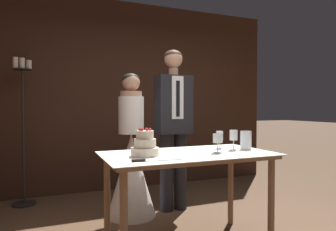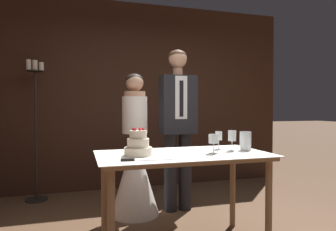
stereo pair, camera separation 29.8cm
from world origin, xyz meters
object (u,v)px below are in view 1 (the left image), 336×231
at_px(tiered_cake, 145,146).
at_px(candle_stand, 23,130).
at_px(groom, 173,121).
at_px(cake_table, 188,164).
at_px(hurricane_candle, 246,141).
at_px(cake_knife, 147,160).
at_px(wine_glass_far, 234,136).
at_px(wine_glass_middle, 220,136).
at_px(wine_glass_near, 218,139).
at_px(bride, 131,164).

height_order(tiered_cake, candle_stand, candle_stand).
xyz_separation_m(groom, candle_stand, (-1.64, 0.87, -0.13)).
xyz_separation_m(cake_table, hurricane_candle, (0.60, -0.00, 0.18)).
height_order(cake_table, cake_knife, cake_knife).
bearing_deg(wine_glass_far, groom, 103.64).
distance_m(wine_glass_middle, wine_glass_far, 0.15).
bearing_deg(wine_glass_near, wine_glass_middle, 54.68).
relative_size(cake_table, cake_knife, 3.80).
bearing_deg(cake_knife, tiered_cake, 82.38).
bearing_deg(cake_knife, wine_glass_far, 21.77).
bearing_deg(wine_glass_near, wine_glass_far, 22.53).
bearing_deg(tiered_cake, bride, 81.49).
bearing_deg(wine_glass_near, hurricane_candle, 12.86).
xyz_separation_m(wine_glass_far, groom, (-0.22, 0.90, 0.11)).
bearing_deg(wine_glass_near, tiered_cake, 173.20).
xyz_separation_m(wine_glass_near, candle_stand, (-1.63, 1.86, -0.00)).
relative_size(wine_glass_middle, bride, 0.11).
distance_m(wine_glass_near, hurricane_candle, 0.37).
xyz_separation_m(tiered_cake, wine_glass_middle, (0.79, 0.15, 0.04)).
bearing_deg(candle_stand, tiered_cake, -60.77).
distance_m(wine_glass_far, bride, 1.21).
relative_size(tiered_cake, hurricane_candle, 1.32).
height_order(wine_glass_far, groom, groom).
relative_size(wine_glass_near, wine_glass_far, 0.89).
xyz_separation_m(wine_glass_near, groom, (0.01, 0.99, 0.12)).
bearing_deg(wine_glass_middle, hurricane_candle, -35.80).
bearing_deg(wine_glass_far, candle_stand, 136.50).
xyz_separation_m(cake_knife, groom, (0.70, 1.16, 0.23)).
bearing_deg(candle_stand, wine_glass_middle, -42.42).
height_order(tiered_cake, hurricane_candle, tiered_cake).
relative_size(cake_table, bride, 0.92).
height_order(wine_glass_far, bride, bride).
bearing_deg(hurricane_candle, wine_glass_far, 174.07).
relative_size(cake_knife, wine_glass_near, 2.33).
bearing_deg(wine_glass_middle, candle_stand, 137.58).
xyz_separation_m(cake_table, bride, (-0.25, 0.91, -0.14)).
distance_m(wine_glass_near, wine_glass_middle, 0.27).
distance_m(tiered_cake, hurricane_candle, 0.99).
distance_m(cake_knife, groom, 1.37).
bearing_deg(cake_knife, wine_glass_middle, 30.55).
bearing_deg(candle_stand, cake_table, -51.99).
height_order(cake_knife, hurricane_candle, hurricane_candle).
xyz_separation_m(wine_glass_near, wine_glass_middle, (0.16, 0.22, 0.00)).
xyz_separation_m(tiered_cake, wine_glass_near, (0.64, -0.08, 0.03)).
xyz_separation_m(cake_knife, wine_glass_near, (0.69, 0.17, 0.11)).
height_order(tiered_cake, wine_glass_far, tiered_cake).
relative_size(tiered_cake, cake_knife, 0.59).
bearing_deg(cake_table, tiered_cake, -179.01).
bearing_deg(bride, hurricane_candle, -46.87).
relative_size(wine_glass_middle, wine_glass_far, 0.91).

